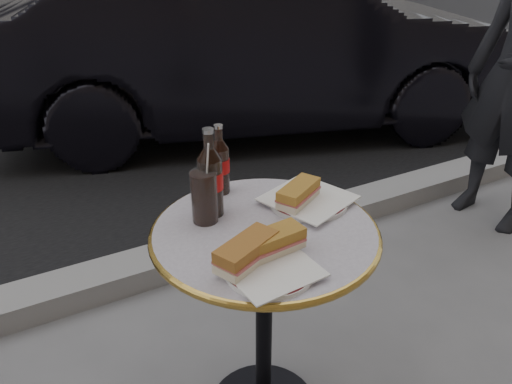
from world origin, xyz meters
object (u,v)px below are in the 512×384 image
cola_bottle_right (219,159)px  parked_car (258,45)px  cola_glass (204,197)px  bistro_table (264,331)px  plate_left (269,270)px  cola_bottle_left (210,173)px  plate_right (308,201)px

cola_bottle_right → parked_car: (1.30, 2.15, -0.19)m
cola_glass → parked_car: parked_car is taller
bistro_table → plate_left: plate_left is taller
plate_left → parked_car: parked_car is taller
cola_bottle_left → cola_glass: size_ratio=1.70×
parked_car → bistro_table: bearing=169.2°
plate_left → cola_bottle_right: cola_bottle_right is taller
plate_left → cola_bottle_left: 0.34m
plate_right → cola_glass: (-0.30, 0.05, 0.07)m
cola_bottle_left → bistro_table: bearing=-56.6°
cola_glass → parked_car: bearing=58.3°
parked_car → plate_left: bearing=169.3°
plate_right → cola_bottle_right: size_ratio=1.08×
cola_glass → cola_bottle_right: bearing=51.2°
bistro_table → plate_right: plate_right is taller
cola_glass → plate_right: bearing=-9.3°
bistro_table → cola_bottle_left: (-0.09, 0.14, 0.49)m
bistro_table → cola_glass: size_ratio=4.88×
cola_bottle_right → bistro_table: bearing=-86.3°
bistro_table → cola_glass: bearing=137.4°
plate_right → cola_glass: cola_glass is taller
cola_bottle_right → plate_right: bearing=-43.0°
cola_bottle_right → parked_car: 2.52m
bistro_table → parked_car: size_ratio=0.18×
cola_glass → parked_car: (1.41, 2.28, -0.15)m
plate_left → cola_bottle_left: size_ratio=0.83×
cola_bottle_right → parked_car: bearing=58.7°
plate_right → cola_bottle_right: bearing=137.0°
plate_right → cola_bottle_right: (-0.20, 0.18, 0.10)m
plate_right → cola_glass: size_ratio=1.57×
plate_right → cola_bottle_left: 0.31m
bistro_table → cola_bottle_right: 0.54m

